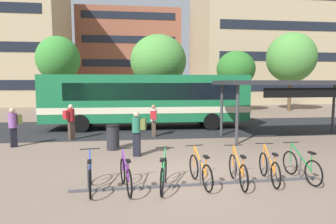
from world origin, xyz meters
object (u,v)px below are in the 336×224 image
object	(u,v)px
city_bus	(146,99)
street_tree_3	(158,61)
parked_bicycle_orange_5	(269,168)
commuter_red_pack_1	(154,118)
parked_bicycle_blue_0	(90,176)
parked_bicycle_green_2	(164,174)
street_tree_2	(236,69)
street_tree_1	(291,58)
parked_bicycle_orange_3	(200,171)
parked_bicycle_green_6	(301,167)
street_tree_0	(58,59)
parked_bicycle_orange_4	(238,171)
trash_bin	(113,137)
commuter_olive_pack_2	(138,130)
transit_shelter	(292,84)
commuter_red_pack_0	(70,119)
commuter_olive_pack_3	(14,125)
parked_bicycle_purple_1	(126,176)

from	to	relation	value
city_bus	street_tree_3	size ratio (longest dim) A/B	1.85
parked_bicycle_orange_5	commuter_red_pack_1	world-z (taller)	commuter_red_pack_1
parked_bicycle_blue_0	parked_bicycle_green_2	xyz separation A→B (m)	(1.87, -0.08, 0.00)
street_tree_2	street_tree_1	bearing A→B (deg)	-1.43
parked_bicycle_orange_3	parked_bicycle_green_6	distance (m)	2.94
city_bus	commuter_red_pack_1	size ratio (longest dim) A/B	7.33
street_tree_1	street_tree_0	bearing A→B (deg)	-175.22
parked_bicycle_green_2	street_tree_0	size ratio (longest dim) A/B	0.26
parked_bicycle_orange_4	street_tree_1	bearing A→B (deg)	-28.99
trash_bin	commuter_olive_pack_2	bearing A→B (deg)	-50.44
parked_bicycle_green_2	commuter_red_pack_1	xyz separation A→B (m)	(0.26, 7.16, 0.56)
parked_bicycle_blue_0	transit_shelter	distance (m)	10.89
commuter_red_pack_0	parked_bicycle_orange_5	bearing A→B (deg)	-88.50
street_tree_0	parked_bicycle_orange_3	bearing A→B (deg)	-65.39
city_bus	parked_bicycle_orange_4	distance (m)	10.25
commuter_olive_pack_3	street_tree_3	xyz separation A→B (m)	(7.10, 9.82, 3.47)
commuter_red_pack_1	parked_bicycle_orange_3	bearing A→B (deg)	-165.78
parked_bicycle_green_6	commuter_olive_pack_2	distance (m)	5.59
commuter_red_pack_0	commuter_olive_pack_2	bearing A→B (deg)	-91.46
commuter_red_pack_0	commuter_olive_pack_2	xyz separation A→B (m)	(3.15, -3.46, -0.01)
parked_bicycle_orange_4	street_tree_2	world-z (taller)	street_tree_2
commuter_olive_pack_2	parked_bicycle_green_6	bearing A→B (deg)	158.80
commuter_olive_pack_3	parked_bicycle_orange_3	bearing A→B (deg)	109.23
parked_bicycle_purple_1	parked_bicycle_orange_5	xyz separation A→B (m)	(3.95, 0.14, 0.00)
parked_bicycle_purple_1	transit_shelter	bearing A→B (deg)	-63.89
trash_bin	commuter_red_pack_0	bearing A→B (deg)	133.74
parked_bicycle_orange_4	street_tree_3	size ratio (longest dim) A/B	0.26
commuter_olive_pack_2	street_tree_3	size ratio (longest dim) A/B	0.26
parked_bicycle_orange_3	parked_bicycle_orange_4	world-z (taller)	same
city_bus	commuter_red_pack_0	size ratio (longest dim) A/B	7.00
parked_bicycle_green_2	commuter_olive_pack_3	bearing A→B (deg)	57.20
parked_bicycle_orange_4	commuter_olive_pack_2	world-z (taller)	commuter_olive_pack_2
parked_bicycle_green_2	commuter_olive_pack_2	distance (m)	3.48
parked_bicycle_orange_3	commuter_olive_pack_2	size ratio (longest dim) A/B	1.01
parked_bicycle_orange_4	transit_shelter	bearing A→B (deg)	-35.60
parked_bicycle_purple_1	parked_bicycle_orange_5	bearing A→B (deg)	-98.62
commuter_red_pack_1	street_tree_3	distance (m)	9.00
parked_bicycle_orange_3	commuter_olive_pack_2	xyz separation A→B (m)	(-1.63, 3.22, 0.60)
transit_shelter	commuter_red_pack_1	xyz separation A→B (m)	(-6.73, 1.19, -1.73)
transit_shelter	street_tree_2	xyz separation A→B (m)	(1.99, 13.10, 1.37)
trash_bin	street_tree_2	world-z (taller)	street_tree_2
transit_shelter	street_tree_0	xyz separation A→B (m)	(-13.77, 11.19, 1.98)
commuter_red_pack_1	street_tree_2	bearing A→B (deg)	-28.08
parked_bicycle_green_6	street_tree_1	distance (m)	22.00
trash_bin	commuter_red_pack_1	bearing A→B (deg)	54.13
parked_bicycle_green_2	parked_bicycle_orange_4	xyz separation A→B (m)	(2.03, 0.05, 0.00)
parked_bicycle_green_6	commuter_olive_pack_3	world-z (taller)	commuter_olive_pack_3
trash_bin	street_tree_3	xyz separation A→B (m)	(2.86, 10.82, 3.93)
parked_bicycle_green_6	street_tree_0	distance (m)	20.53
parked_bicycle_blue_0	trash_bin	distance (m)	4.50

